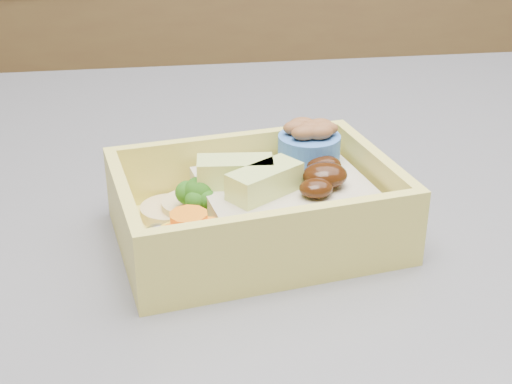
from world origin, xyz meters
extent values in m
cube|color=brown|center=(0.00, 1.20, 0.45)|extent=(3.20, 0.60, 0.90)
cube|color=#37363B|center=(0.00, -0.10, 0.90)|extent=(1.24, 0.84, 0.04)
cube|color=#E8DA60|center=(0.15, -0.10, 0.92)|extent=(0.20, 0.16, 0.01)
cube|color=#E8DA60|center=(0.14, -0.04, 0.95)|extent=(0.18, 0.04, 0.04)
cube|color=#E8DA60|center=(0.16, -0.16, 0.95)|extent=(0.18, 0.04, 0.04)
cube|color=#E8DA60|center=(0.24, -0.08, 0.95)|extent=(0.03, 0.11, 0.04)
cube|color=#E8DA60|center=(0.07, -0.11, 0.95)|extent=(0.03, 0.11, 0.04)
cube|color=tan|center=(0.18, -0.09, 0.94)|extent=(0.12, 0.12, 0.03)
ellipsoid|color=black|center=(0.20, -0.10, 0.96)|extent=(0.03, 0.03, 0.02)
ellipsoid|color=black|center=(0.20, -0.08, 0.96)|extent=(0.03, 0.02, 0.01)
ellipsoid|color=black|center=(0.19, -0.11, 0.96)|extent=(0.02, 0.02, 0.01)
cube|color=#D1E778|center=(0.16, -0.10, 0.96)|extent=(0.05, 0.05, 0.02)
cube|color=#D1E778|center=(0.14, -0.09, 0.96)|extent=(0.05, 0.03, 0.02)
cylinder|color=#7BB15F|center=(0.12, -0.09, 0.94)|extent=(0.01, 0.01, 0.02)
sphere|color=#276216|center=(0.12, -0.09, 0.95)|extent=(0.02, 0.02, 0.02)
sphere|color=#276216|center=(0.13, -0.08, 0.95)|extent=(0.02, 0.02, 0.02)
sphere|color=#276216|center=(0.11, -0.09, 0.95)|extent=(0.02, 0.02, 0.02)
sphere|color=#276216|center=(0.12, -0.10, 0.95)|extent=(0.01, 0.01, 0.01)
sphere|color=#276216|center=(0.12, -0.10, 0.95)|extent=(0.01, 0.01, 0.01)
sphere|color=#276216|center=(0.12, -0.08, 0.95)|extent=(0.01, 0.01, 0.01)
cylinder|color=yellow|center=(0.11, -0.14, 0.94)|extent=(0.04, 0.04, 0.02)
cylinder|color=orange|center=(0.11, -0.13, 0.95)|extent=(0.02, 0.02, 0.00)
cylinder|color=orange|center=(0.10, -0.14, 0.95)|extent=(0.02, 0.02, 0.00)
cylinder|color=orange|center=(0.12, -0.14, 0.95)|extent=(0.02, 0.02, 0.00)
cylinder|color=orange|center=(0.11, -0.13, 0.96)|extent=(0.02, 0.02, 0.00)
cylinder|color=tan|center=(0.10, -0.07, 0.93)|extent=(0.04, 0.04, 0.01)
cylinder|color=tan|center=(0.11, -0.08, 0.94)|extent=(0.04, 0.04, 0.01)
ellipsoid|color=silver|center=(0.13, -0.06, 0.94)|extent=(0.02, 0.02, 0.02)
ellipsoid|color=silver|center=(0.09, -0.12, 0.94)|extent=(0.02, 0.02, 0.02)
cylinder|color=#3C73CE|center=(0.20, -0.06, 0.97)|extent=(0.04, 0.04, 0.02)
ellipsoid|color=brown|center=(0.20, -0.06, 0.98)|extent=(0.02, 0.01, 0.01)
ellipsoid|color=brown|center=(0.21, -0.05, 0.98)|extent=(0.02, 0.01, 0.01)
ellipsoid|color=brown|center=(0.19, -0.05, 0.98)|extent=(0.02, 0.01, 0.01)
ellipsoid|color=brown|center=(0.20, -0.06, 0.98)|extent=(0.02, 0.01, 0.01)
ellipsoid|color=brown|center=(0.19, -0.06, 0.98)|extent=(0.02, 0.01, 0.01)
ellipsoid|color=brown|center=(0.21, -0.06, 0.98)|extent=(0.02, 0.01, 0.01)
ellipsoid|color=brown|center=(0.20, -0.05, 0.98)|extent=(0.02, 0.01, 0.01)
camera|label=1|loc=(0.09, -0.51, 1.16)|focal=50.00mm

